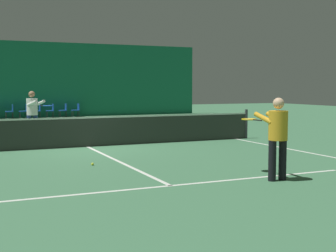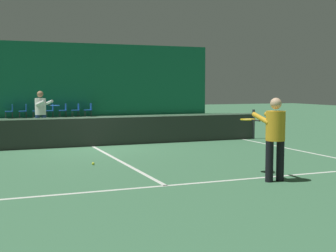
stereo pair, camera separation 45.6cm
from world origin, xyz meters
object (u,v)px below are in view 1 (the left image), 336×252
Objects in this scene: tennis_net at (87,131)px; player_near at (277,132)px; courtside_chair_5 at (64,109)px; courtside_chair_6 at (77,109)px; courtside_chair_2 at (24,110)px; courtside_chair_1 at (11,110)px; courtside_chair_4 at (51,110)px; player_far at (33,111)px; courtside_chair_3 at (38,110)px; tennis_ball at (93,164)px.

tennis_net is 7.13× the size of player_near.
courtside_chair_5 and courtside_chair_6 have the same top height.
player_near is at bearing 6.08° from courtside_chair_2.
courtside_chair_1 is at bearing 93.47° from tennis_net.
courtside_chair_4 is (1.59, 0.00, 0.00)m from courtside_chair_2.
player_far reaches higher than courtside_chair_3.
tennis_net is 14.29× the size of courtside_chair_4.
courtside_chair_2 is at bearing 4.18° from player_near.
courtside_chair_4 and courtside_chair_5 have the same top height.
courtside_chair_1 and courtside_chair_3 have the same top height.
courtside_chair_4 is 1.00× the size of courtside_chair_6.
courtside_chair_3 is at bearing -90.00° from courtside_chair_5.
courtside_chair_1 is 1.00× the size of courtside_chair_3.
courtside_chair_5 is 0.79m from courtside_chair_6.
tennis_net is 14.29× the size of courtside_chair_3.
courtside_chair_4 is at bearing 82.98° from tennis_ball.
courtside_chair_4 is at bearing 84.27° from tennis_net.
courtside_chair_6 is at bearing 90.00° from courtside_chair_5.
courtside_chair_2 is 1.59m from courtside_chair_4.
player_far is at bearing -16.84° from courtside_chair_5.
player_near is 21.57m from courtside_chair_4.
courtside_chair_3 is 0.79m from courtside_chair_4.
player_near is 21.56m from courtside_chair_5.
tennis_net is 14.80m from courtside_chair_3.
courtside_chair_6 is at bearing 90.00° from courtside_chair_3.
courtside_chair_3 and courtside_chair_5 have the same top height.
player_near is at bearing 8.15° from courtside_chair_1.
courtside_chair_4 is (0.79, 0.00, 0.00)m from courtside_chair_3.
tennis_net is 3.54m from player_far.
courtside_chair_1 is 1.00× the size of courtside_chair_4.
player_near reaches higher than courtside_chair_4.
tennis_net is at bearing -5.73° from courtside_chair_4.
tennis_net reaches higher than courtside_chair_3.
courtside_chair_6 reaches higher than tennis_ball.
courtside_chair_6 is (0.79, 0.00, 0.00)m from courtside_chair_5.
courtside_chair_2 is 1.00× the size of courtside_chair_5.
courtside_chair_2 is at bearing 150.81° from player_far.
courtside_chair_6 is at bearing 90.00° from courtside_chair_2.
courtside_chair_6 is 18.70m from tennis_ball.
courtside_chair_5 is (2.38, 0.00, 0.00)m from courtside_chair_2.
courtside_chair_3 is at bearing -90.00° from courtside_chair_4.
tennis_net reaches higher than courtside_chair_6.
player_near is 2.00× the size of courtside_chair_4.
courtside_chair_1 is 3.17m from courtside_chair_5.
tennis_net reaches higher than tennis_ball.
courtside_chair_1 is (-0.90, 14.79, -0.03)m from tennis_net.
courtside_chair_2 is at bearing -90.00° from courtside_chair_3.
player_near reaches higher than courtside_chair_1.
courtside_chair_3 is 1.00× the size of courtside_chair_5.
tennis_net is 14.81m from courtside_chair_1.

